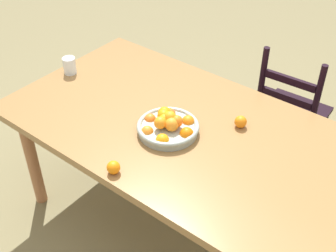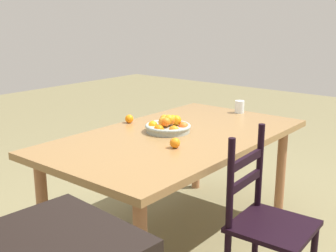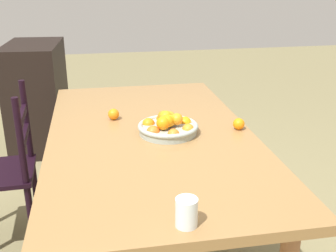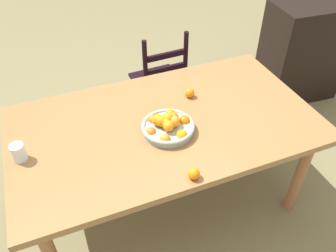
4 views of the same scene
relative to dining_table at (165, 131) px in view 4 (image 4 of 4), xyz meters
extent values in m
plane|color=olive|center=(0.00, 0.00, -0.67)|extent=(12.00, 12.00, 0.00)
cube|color=olive|center=(0.00, 0.00, 0.05)|extent=(1.83, 1.04, 0.04)
cylinder|color=#9F6741|center=(0.80, -0.40, -0.32)|extent=(0.07, 0.07, 0.70)
cylinder|color=#9F6741|center=(-0.80, 0.40, -0.32)|extent=(0.07, 0.07, 0.70)
cylinder|color=#9F6741|center=(0.80, 0.40, -0.32)|extent=(0.07, 0.07, 0.70)
cube|color=black|center=(0.26, 0.84, -0.21)|extent=(0.41, 0.41, 0.03)
cylinder|color=black|center=(0.42, 1.01, -0.45)|extent=(0.04, 0.04, 0.44)
cylinder|color=black|center=(0.09, 1.00, -0.45)|extent=(0.04, 0.04, 0.44)
cylinder|color=black|center=(0.44, 0.68, -0.45)|extent=(0.04, 0.04, 0.44)
cylinder|color=black|center=(0.10, 0.66, -0.45)|extent=(0.04, 0.04, 0.44)
cylinder|color=black|center=(0.44, 0.68, 0.04)|extent=(0.04, 0.04, 0.47)
cylinder|color=black|center=(0.10, 0.66, 0.04)|extent=(0.04, 0.04, 0.47)
cube|color=black|center=(0.27, 0.67, 0.00)|extent=(0.30, 0.04, 0.04)
cube|color=black|center=(0.27, 0.67, 0.12)|extent=(0.30, 0.04, 0.04)
cube|color=black|center=(1.71, 0.78, -0.20)|extent=(0.75, 0.50, 0.93)
cylinder|color=#98A59B|center=(-0.01, -0.09, 0.09)|extent=(0.29, 0.29, 0.04)
torus|color=#98A59B|center=(-0.01, -0.09, 0.11)|extent=(0.31, 0.31, 0.02)
sphere|color=orange|center=(0.09, -0.08, 0.11)|extent=(0.07, 0.07, 0.07)
sphere|color=orange|center=(0.04, 0.01, 0.11)|extent=(0.07, 0.07, 0.07)
sphere|color=orange|center=(-0.07, 0.00, 0.11)|extent=(0.07, 0.07, 0.07)
sphere|color=orange|center=(-0.12, -0.09, 0.11)|extent=(0.06, 0.06, 0.06)
sphere|color=orange|center=(-0.07, -0.18, 0.11)|extent=(0.06, 0.06, 0.06)
sphere|color=orange|center=(0.03, -0.18, 0.11)|extent=(0.07, 0.07, 0.07)
sphere|color=orange|center=(-0.01, -0.08, 0.16)|extent=(0.06, 0.06, 0.06)
sphere|color=orange|center=(0.02, -0.10, 0.15)|extent=(0.07, 0.07, 0.07)
sphere|color=orange|center=(-0.05, -0.07, 0.15)|extent=(0.07, 0.07, 0.07)
sphere|color=orange|center=(-0.03, -0.07, 0.16)|extent=(0.06, 0.06, 0.06)
sphere|color=orange|center=(0.03, -0.07, 0.15)|extent=(0.06, 0.06, 0.06)
sphere|color=orange|center=(-0.03, -0.09, 0.15)|extent=(0.06, 0.06, 0.06)
sphere|color=orange|center=(-0.03, -0.13, 0.15)|extent=(0.06, 0.06, 0.06)
sphere|color=orange|center=(-0.06, -0.05, 0.15)|extent=(0.07, 0.07, 0.07)
sphere|color=orange|center=(-0.03, -0.46, 0.11)|extent=(0.06, 0.06, 0.06)
sphere|color=orange|center=(0.24, 0.18, 0.11)|extent=(0.06, 0.06, 0.06)
cylinder|color=silver|center=(-0.82, 0.00, 0.12)|extent=(0.07, 0.07, 0.10)
camera|label=1|loc=(1.06, -1.44, 1.46)|focal=47.69mm
camera|label=2|loc=(2.17, 1.68, 0.85)|focal=45.93mm
camera|label=3|loc=(-1.96, 0.27, 0.88)|focal=44.47mm
camera|label=4|loc=(-0.57, -1.47, 1.41)|focal=36.88mm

